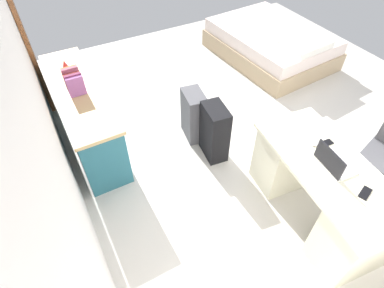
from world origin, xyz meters
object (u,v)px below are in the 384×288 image
Objects in this scene: figurine_small at (65,65)px; laptop at (333,162)px; desk at (319,191)px; suitcase_black at (214,132)px; cell_phone_near_laptop at (365,193)px; cell_phone_by_mouse at (326,143)px; credenza at (85,115)px; bed at (271,44)px; computer_mouse at (316,143)px; suitcase_spare_grey at (194,115)px.

laptop is at bearing -147.72° from figurine_small.
suitcase_black is (1.18, 0.41, -0.05)m from desk.
suitcase_black is 1.61m from cell_phone_near_laptop.
laptop is 2.46× the size of cell_phone_by_mouse.
credenza is at bearing 37.41° from laptop.
cell_phone_near_laptop is at bearing -176.05° from desk.
laptop reaches higher than cell_phone_near_laptop.
computer_mouse is at bearing 147.66° from bed.
suitcase_spare_grey is at bearing 14.65° from suitcase_black.
laptop reaches higher than bed.
bed is (0.51, -3.17, -0.14)m from credenza.
figurine_small is (2.87, 1.63, 0.08)m from cell_phone_near_laptop.
laptop is (-1.17, -0.41, 0.45)m from suitcase_black.
cell_phone_near_laptop reaches higher than suitcase_spare_grey.
bed is 2.95× the size of suitcase_black.
cell_phone_near_laptop is at bearing 152.28° from bed.
suitcase_black is 1.18m from cell_phone_by_mouse.
cell_phone_near_laptop is (-1.89, -0.48, 0.43)m from suitcase_spare_grey.
suitcase_spare_grey is 5.67× the size of figurine_small.
credenza is at bearing 59.84° from suitcase_black.
computer_mouse is (-1.31, -0.53, 0.44)m from suitcase_spare_grey.
bed is 3.35m from cell_phone_near_laptop.
cell_phone_near_laptop reaches higher than desk.
suitcase_black is (-0.93, -1.20, -0.04)m from credenza.
desk is 0.48m from cell_phone_near_laptop.
figurine_small is at bearing 0.20° from credenza.
credenza is 2.67× the size of suitcase_black.
suitcase_black is at bearing -127.68° from credenza.
desk is at bearing -154.56° from suitcase_spare_grey.
figurine_small is at bearing 48.75° from suitcase_black.
computer_mouse reaches higher than cell_phone_by_mouse.
cell_phone_near_laptop is 1.24× the size of figurine_small.
desk is at bearing -153.46° from suitcase_black.
laptop is 2.46× the size of cell_phone_near_laptop.
figurine_small is at bearing 43.00° from computer_mouse.
bed is 2.44m from suitcase_black.
bed is 14.66× the size of cell_phone_near_laptop.
laptop reaches higher than computer_mouse.
figurine_small is (2.29, 1.68, 0.07)m from computer_mouse.
desk is 13.71× the size of figurine_small.
credenza is 1.52m from suitcase_black.
suitcase_spare_grey is (-0.54, -1.15, -0.07)m from credenza.
desk is at bearing 148.75° from cell_phone_by_mouse.
credenza is 3.22m from bed.
cell_phone_near_laptop is (-0.32, -0.02, 0.36)m from desk.
laptop is at bearing -154.52° from suitcase_spare_grey.
desk is at bearing 171.09° from computer_mouse.
credenza is at bearing 74.21° from suitcase_spare_grey.
figurine_small is (2.33, 1.76, 0.08)m from cell_phone_by_mouse.
cell_phone_near_laptop reaches higher than bed.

